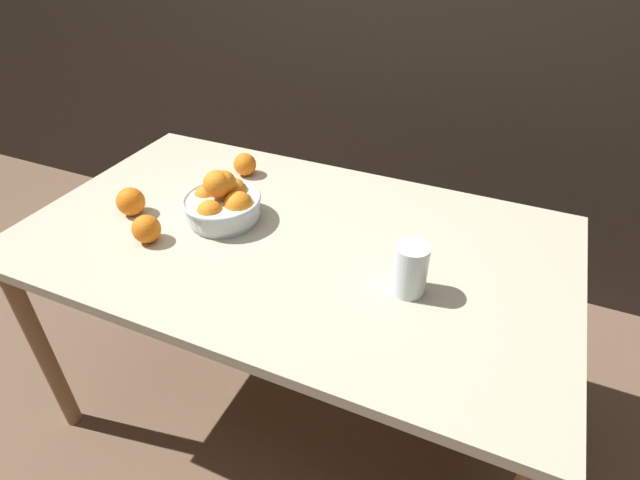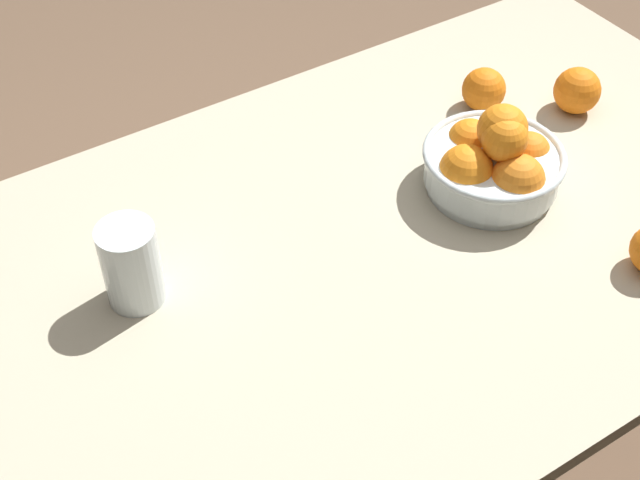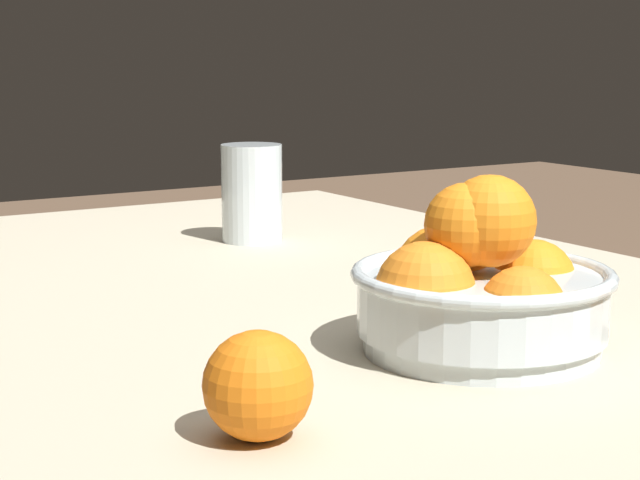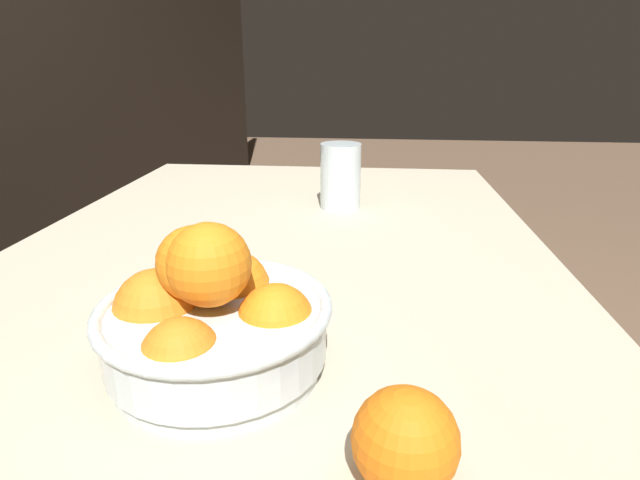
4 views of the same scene
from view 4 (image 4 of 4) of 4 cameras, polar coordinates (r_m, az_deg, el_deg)
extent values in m
cube|color=#B7AD93|center=(0.70, -6.42, -5.34)|extent=(1.48, 0.86, 0.03)
cylinder|color=#936B47|center=(1.48, 14.00, -7.21)|extent=(0.05, 0.05, 0.70)
cylinder|color=#936B47|center=(1.55, -14.41, -5.98)|extent=(0.05, 0.05, 0.70)
cylinder|color=silver|center=(0.51, -11.72, -13.25)|extent=(0.20, 0.20, 0.02)
cylinder|color=silver|center=(0.50, -11.99, -10.03)|extent=(0.21, 0.21, 0.05)
torus|color=silver|center=(0.48, -12.21, -7.48)|extent=(0.22, 0.22, 0.01)
sphere|color=orange|center=(0.53, -10.66, -5.52)|extent=(0.08, 0.08, 0.08)
sphere|color=orange|center=(0.51, -18.06, -7.68)|extent=(0.08, 0.08, 0.08)
sphere|color=orange|center=(0.44, -15.60, -12.82)|extent=(0.07, 0.07, 0.07)
sphere|color=orange|center=(0.48, -5.10, -9.33)|extent=(0.07, 0.07, 0.07)
sphere|color=orange|center=(0.47, -14.13, -2.57)|extent=(0.07, 0.07, 0.07)
sphere|color=orange|center=(0.46, -13.04, -2.73)|extent=(0.08, 0.08, 0.08)
cylinder|color=#F4A314|center=(1.00, 2.35, 6.37)|extent=(0.07, 0.07, 0.10)
cylinder|color=silver|center=(1.00, 2.36, 7.29)|extent=(0.08, 0.08, 0.13)
sphere|color=orange|center=(0.38, 9.70, -21.67)|extent=(0.08, 0.08, 0.08)
camera|label=1|loc=(1.50, 49.17, 33.49)|focal=28.00mm
camera|label=2|loc=(1.63, -38.20, 40.12)|focal=50.00mm
camera|label=3|loc=(0.76, -102.91, -7.45)|focal=60.00mm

